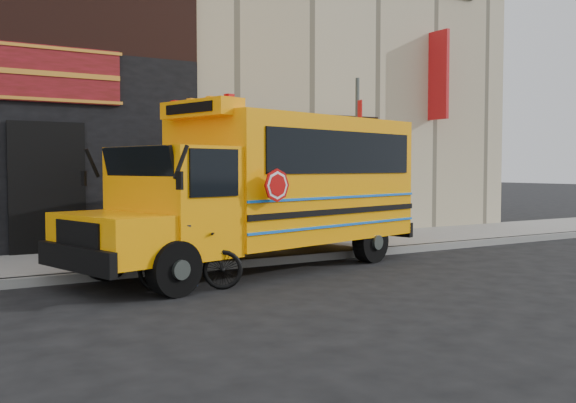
# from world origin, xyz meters

# --- Properties ---
(ground) EXTENTS (120.00, 120.00, 0.00)m
(ground) POSITION_xyz_m (0.00, 0.00, 0.00)
(ground) COLOR black
(ground) RESTS_ON ground
(curb) EXTENTS (40.00, 0.20, 0.15)m
(curb) POSITION_xyz_m (0.00, 2.60, 0.07)
(curb) COLOR gray
(curb) RESTS_ON ground
(sidewalk) EXTENTS (40.00, 3.00, 0.15)m
(sidewalk) POSITION_xyz_m (0.00, 4.10, 0.07)
(sidewalk) COLOR slate
(sidewalk) RESTS_ON ground
(building) EXTENTS (20.00, 10.70, 12.00)m
(building) POSITION_xyz_m (-0.04, 10.45, 6.13)
(building) COLOR #B7AB89
(building) RESTS_ON sidewalk
(school_bus) EXTENTS (7.21, 3.81, 2.92)m
(school_bus) POSITION_xyz_m (0.10, 2.33, 1.51)
(school_bus) COLOR black
(school_bus) RESTS_ON ground
(sign_pole) EXTENTS (0.12, 0.31, 3.60)m
(sign_pole) POSITION_xyz_m (2.13, 2.39, 1.97)
(sign_pole) COLOR #3B433E
(sign_pole) RESTS_ON ground
(bicycle) EXTENTS (1.59, 1.02, 0.93)m
(bicycle) POSITION_xyz_m (-2.02, 1.00, 0.47)
(bicycle) COLOR black
(bicycle) RESTS_ON ground
(cyclist) EXTENTS (0.75, 0.84, 1.92)m
(cyclist) POSITION_xyz_m (-2.09, 0.95, 0.96)
(cyclist) COLOR #111D34
(cyclist) RESTS_ON ground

